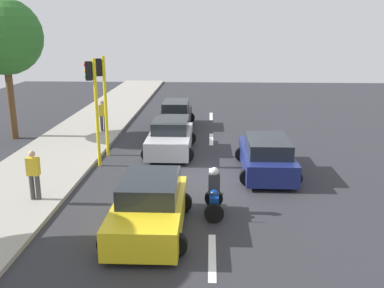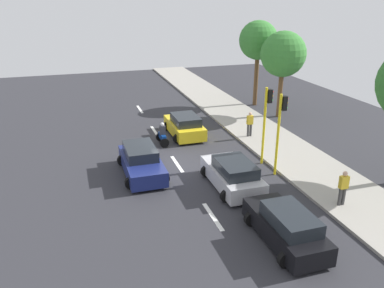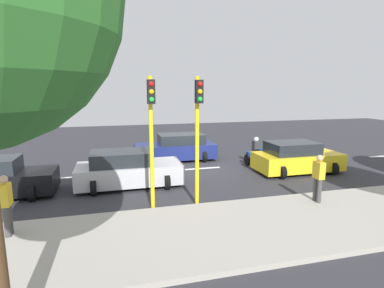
% 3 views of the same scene
% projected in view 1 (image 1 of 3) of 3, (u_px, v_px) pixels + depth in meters
% --- Properties ---
extents(ground_plane, '(40.00, 60.00, 0.10)m').
position_uv_depth(ground_plane, '(212.00, 179.00, 16.96)').
color(ground_plane, '#2D2D33').
extents(sidewalk, '(4.00, 60.00, 0.15)m').
position_uv_depth(sidewalk, '(35.00, 174.00, 17.20)').
color(sidewalk, '#9E998E').
rests_on(sidewalk, ground).
extents(lane_stripe_far_north, '(0.20, 2.40, 0.01)m').
position_uv_depth(lane_stripe_far_north, '(211.00, 116.00, 28.51)').
color(lane_stripe_far_north, white).
rests_on(lane_stripe_far_north, ground).
extents(lane_stripe_north, '(0.20, 2.40, 0.01)m').
position_uv_depth(lane_stripe_north, '(211.00, 139.00, 22.73)').
color(lane_stripe_north, white).
rests_on(lane_stripe_north, ground).
extents(lane_stripe_mid, '(0.20, 2.40, 0.01)m').
position_uv_depth(lane_stripe_mid, '(212.00, 178.00, 16.94)').
color(lane_stripe_mid, white).
rests_on(lane_stripe_mid, ground).
extents(lane_stripe_south, '(0.20, 2.40, 0.01)m').
position_uv_depth(lane_stripe_south, '(212.00, 256.00, 11.16)').
color(lane_stripe_south, white).
rests_on(lane_stripe_south, ground).
extents(car_black, '(2.13, 4.32, 1.52)m').
position_uv_depth(car_black, '(176.00, 116.00, 25.17)').
color(car_black, black).
rests_on(car_black, ground).
extents(car_dark_blue, '(2.32, 4.55, 1.52)m').
position_uv_depth(car_dark_blue, '(266.00, 156.00, 17.31)').
color(car_dark_blue, navy).
rests_on(car_dark_blue, ground).
extents(car_silver, '(2.34, 4.36, 1.52)m').
position_uv_depth(car_silver, '(170.00, 137.00, 20.32)').
color(car_silver, '#B7B7BC').
rests_on(car_silver, ground).
extents(car_yellow_cab, '(2.35, 4.18, 1.52)m').
position_uv_depth(car_yellow_cab, '(149.00, 207.00, 12.44)').
color(car_yellow_cab, yellow).
rests_on(car_yellow_cab, ground).
extents(motorcycle, '(0.60, 1.30, 1.53)m').
position_uv_depth(motorcycle, '(214.00, 195.00, 13.53)').
color(motorcycle, black).
rests_on(motorcycle, ground).
extents(pedestrian_near_signal, '(0.40, 0.24, 1.69)m').
position_uv_depth(pedestrian_near_signal, '(103.00, 115.00, 23.66)').
color(pedestrian_near_signal, '#3F3F3F').
rests_on(pedestrian_near_signal, sidewalk).
extents(pedestrian_by_tree, '(0.40, 0.24, 1.69)m').
position_uv_depth(pedestrian_by_tree, '(34.00, 173.00, 14.25)').
color(pedestrian_by_tree, '#3F3F3F').
rests_on(pedestrian_by_tree, sidewalk).
extents(traffic_light_corner, '(0.49, 0.24, 4.50)m').
position_uv_depth(traffic_light_corner, '(103.00, 92.00, 19.18)').
color(traffic_light_corner, yellow).
rests_on(traffic_light_corner, ground).
extents(traffic_light_midblock, '(0.49, 0.24, 4.50)m').
position_uv_depth(traffic_light_midblock, '(94.00, 97.00, 17.67)').
color(traffic_light_midblock, yellow).
rests_on(traffic_light_midblock, ground).
extents(street_tree_south, '(3.81, 3.81, 7.15)m').
position_uv_depth(street_tree_south, '(4.00, 37.00, 21.58)').
color(street_tree_south, brown).
rests_on(street_tree_south, ground).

